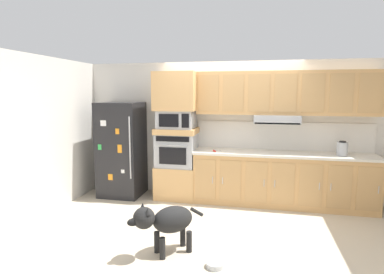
{
  "coord_description": "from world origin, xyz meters",
  "views": [
    {
      "loc": [
        0.51,
        -4.67,
        1.93
      ],
      "look_at": [
        -0.53,
        0.11,
        1.24
      ],
      "focal_mm": 29.06,
      "sensor_mm": 36.0,
      "label": 1
    }
  ],
  "objects_px": {
    "microwave": "(177,119)",
    "dog": "(166,220)",
    "built_in_oven": "(177,150)",
    "screwdriver": "(215,151)",
    "dog_food_bowl": "(215,265)",
    "refrigerator": "(122,149)",
    "electric_kettle": "(342,149)"
  },
  "relations": [
    {
      "from": "microwave",
      "to": "dog",
      "type": "relative_size",
      "value": 0.81
    },
    {
      "from": "dog",
      "to": "microwave",
      "type": "bearing_deg",
      "value": -118.69
    },
    {
      "from": "built_in_oven",
      "to": "screwdriver",
      "type": "xyz_separation_m",
      "value": [
        0.73,
        -0.15,
        0.03
      ]
    },
    {
      "from": "microwave",
      "to": "dog_food_bowl",
      "type": "xyz_separation_m",
      "value": [
        1.03,
        -2.21,
        -1.43
      ]
    },
    {
      "from": "refrigerator",
      "to": "dog",
      "type": "distance_m",
      "value": 2.5
    },
    {
      "from": "refrigerator",
      "to": "screwdriver",
      "type": "distance_m",
      "value": 1.79
    },
    {
      "from": "refrigerator",
      "to": "built_in_oven",
      "type": "bearing_deg",
      "value": 3.66
    },
    {
      "from": "microwave",
      "to": "electric_kettle",
      "type": "relative_size",
      "value": 2.68
    },
    {
      "from": "built_in_oven",
      "to": "electric_kettle",
      "type": "distance_m",
      "value": 2.8
    },
    {
      "from": "electric_kettle",
      "to": "dog_food_bowl",
      "type": "xyz_separation_m",
      "value": [
        -1.77,
        -2.16,
        -1.0
      ]
    },
    {
      "from": "electric_kettle",
      "to": "dog",
      "type": "relative_size",
      "value": 0.3
    },
    {
      "from": "built_in_oven",
      "to": "screwdriver",
      "type": "distance_m",
      "value": 0.74
    },
    {
      "from": "microwave",
      "to": "dog_food_bowl",
      "type": "relative_size",
      "value": 3.22
    },
    {
      "from": "electric_kettle",
      "to": "screwdriver",
      "type": "bearing_deg",
      "value": -177.02
    },
    {
      "from": "refrigerator",
      "to": "electric_kettle",
      "type": "distance_m",
      "value": 3.86
    },
    {
      "from": "refrigerator",
      "to": "microwave",
      "type": "relative_size",
      "value": 2.73
    },
    {
      "from": "dog",
      "to": "built_in_oven",
      "type": "bearing_deg",
      "value": -118.69
    },
    {
      "from": "built_in_oven",
      "to": "dog_food_bowl",
      "type": "relative_size",
      "value": 3.5
    },
    {
      "from": "built_in_oven",
      "to": "dog_food_bowl",
      "type": "height_order",
      "value": "built_in_oven"
    },
    {
      "from": "refrigerator",
      "to": "screwdriver",
      "type": "height_order",
      "value": "refrigerator"
    },
    {
      "from": "electric_kettle",
      "to": "dog_food_bowl",
      "type": "height_order",
      "value": "electric_kettle"
    },
    {
      "from": "microwave",
      "to": "dog",
      "type": "height_order",
      "value": "microwave"
    },
    {
      "from": "screwdriver",
      "to": "microwave",
      "type": "bearing_deg",
      "value": 167.97
    },
    {
      "from": "refrigerator",
      "to": "electric_kettle",
      "type": "xyz_separation_m",
      "value": [
        3.86,
        0.02,
        0.15
      ]
    },
    {
      "from": "built_in_oven",
      "to": "electric_kettle",
      "type": "bearing_deg",
      "value": -0.97
    },
    {
      "from": "refrigerator",
      "to": "dog_food_bowl",
      "type": "distance_m",
      "value": 3.11
    },
    {
      "from": "built_in_oven",
      "to": "dog",
      "type": "xyz_separation_m",
      "value": [
        0.41,
        -2.04,
        -0.48
      ]
    },
    {
      "from": "refrigerator",
      "to": "dog",
      "type": "height_order",
      "value": "refrigerator"
    },
    {
      "from": "built_in_oven",
      "to": "microwave",
      "type": "bearing_deg",
      "value": -0.77
    },
    {
      "from": "refrigerator",
      "to": "electric_kettle",
      "type": "bearing_deg",
      "value": 0.3
    },
    {
      "from": "screwdriver",
      "to": "refrigerator",
      "type": "bearing_deg",
      "value": 177.2
    },
    {
      "from": "dog",
      "to": "dog_food_bowl",
      "type": "bearing_deg",
      "value": 124.79
    }
  ]
}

